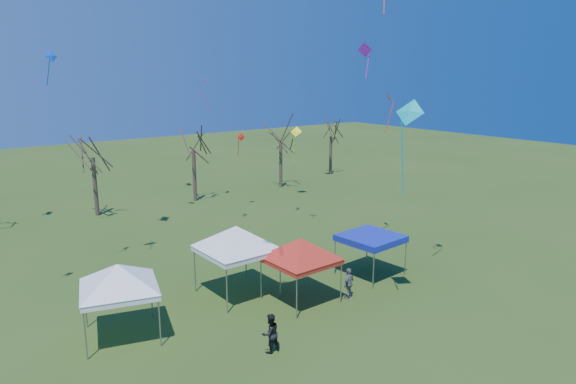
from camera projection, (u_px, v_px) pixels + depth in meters
name	position (u px, v px, depth m)	size (l,w,h in m)	color
ground	(321.00, 324.00, 23.00)	(140.00, 140.00, 0.00)	#2D4A17
tree_2	(91.00, 136.00, 39.14)	(3.71, 3.71, 8.18)	#3D2D21
tree_3	(193.00, 132.00, 43.86)	(3.59, 3.59, 7.91)	#3D2D21
tree_4	(281.00, 125.00, 49.31)	(3.58, 3.58, 7.89)	#3D2D21
tree_5	(331.00, 122.00, 55.90)	(3.39, 3.39, 7.46)	#3D2D21
tent_white_west	(118.00, 269.00, 21.21)	(4.12, 4.12, 3.78)	gray
tent_white_mid	(236.00, 231.00, 25.37)	(4.71, 4.71, 4.15)	gray
tent_red	(301.00, 243.00, 24.68)	(4.22, 4.22, 3.72)	gray
tent_blue	(371.00, 238.00, 28.09)	(3.15, 3.15, 2.31)	gray
person_dark	(270.00, 333.00, 20.50)	(0.79, 0.62, 1.63)	black
person_grey	(349.00, 283.00, 25.44)	(0.92, 0.38, 1.57)	slate
kite_12	(296.00, 132.00, 44.80)	(1.17, 1.21, 3.20)	#FFFC1A
kite_22	(205.00, 82.00, 41.93)	(0.96, 1.10, 3.08)	purple
kite_17	(390.00, 99.00, 32.22)	(0.83, 0.90, 2.59)	red
kite_5	(409.00, 113.00, 21.80)	(1.11, 1.47, 4.22)	#0CB6B6
kite_19	(241.00, 138.00, 40.94)	(0.70, 0.53, 1.87)	red
kite_13	(51.00, 56.00, 32.95)	(0.97, 0.73, 2.31)	blue
kite_25	(365.00, 50.00, 25.41)	(0.56, 0.85, 1.79)	purple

